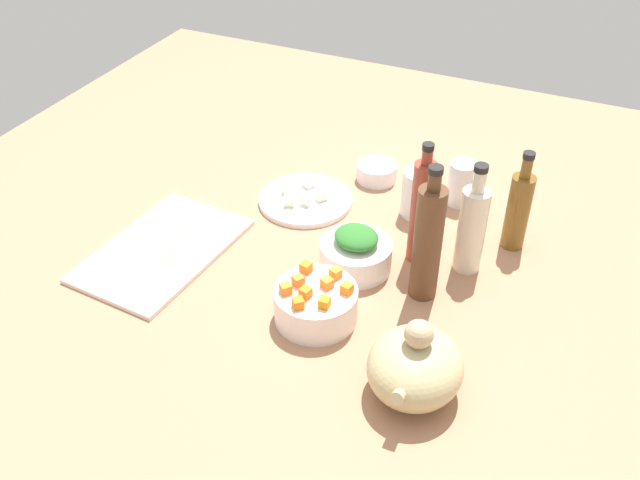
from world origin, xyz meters
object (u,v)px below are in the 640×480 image
Objects in this scene: plate_tofu at (305,200)px; teapot at (415,366)px; bottle_3 at (518,209)px; cutting_board at (162,250)px; bottle_0 at (472,228)px; bowl_greens at (356,256)px; bottle_2 at (422,211)px; bowl_carrots at (316,304)px; drinking_glass_0 at (462,183)px; bowl_small_side at (377,172)px; drinking_glass_1 at (418,193)px; bottle_1 at (428,242)px.

teapot is at bearing 42.88° from plate_tofu.
cutting_board is at bearing -63.51° from bottle_3.
bowl_greens is at bearing -65.40° from bottle_0.
plate_tofu is 31.77cm from bottle_2.
bowl_carrots is (4.55, 36.00, 2.70)cm from cutting_board.
bottle_0 is at bearing 140.59° from bowl_carrots.
bottle_3 reaches higher than drinking_glass_0.
bottle_3 is (-19.87, 26.20, 5.89)cm from bowl_greens.
bottle_3 is (-36.06, 27.24, 5.58)cm from bowl_carrots.
bowl_small_side is 0.88× the size of drinking_glass_1.
bottle_1 is (-23.36, -5.96, 6.38)cm from teapot.
bottle_3 is at bearing 83.30° from drinking_glass_1.
teapot is at bearing 0.88° from bottle_0.
bottle_1 is 26.83cm from drinking_glass_1.
bottle_1 is at bearing 100.77° from cutting_board.
bottle_0 is at bearing 78.82° from plate_tofu.
teapot is at bearing 38.64° from bowl_greens.
teapot is (9.06, 21.23, 2.43)cm from bowl_carrots.
cutting_board is at bearing -49.53° from drinking_glass_0.
bottle_3 is at bearing 151.20° from bottle_1.
cutting_board is 52.08cm from bottle_2.
drinking_glass_0 is (-10.59, -13.88, -3.80)cm from bottle_3.
bowl_small_side is 0.52× the size of teapot.
cutting_board is at bearing -97.21° from bowl_carrots.
bottle_3 is at bearing 172.42° from teapot.
teapot reaches higher than bowl_greens.
drinking_glass_0 is at bearing 114.15° from plate_tofu.
bowl_carrots is 45.54cm from bottle_3.
drinking_glass_1 reaches higher than plate_tofu.
drinking_glass_0 is (-30.46, 12.31, 2.09)cm from bowl_greens.
bottle_3 reaches higher than bowl_carrots.
bottle_2 is 20.27cm from bottle_3.
bottle_1 is (18.46, 32.88, 11.41)cm from plate_tofu.
bottle_3 is 17.87cm from drinking_glass_0.
bottle_2 reaches higher than bottle_3.
bottle_2 is (-7.94, 10.00, 8.38)cm from bowl_greens.
bowl_small_side is 0.92× the size of drinking_glass_0.
bowl_greens reaches higher than bowl_small_side.
bottle_0 is at bearing 114.60° from bowl_greens.
bowl_small_side is 0.40× the size of bottle_0.
bottle_0 is 0.84× the size of bottle_1.
cutting_board is 65.02cm from drinking_glass_0.
bowl_carrots is at bearing 82.79° from cutting_board.
bottle_0 is 2.21× the size of drinking_glass_1.
bowl_greens is 32.92cm from drinking_glass_0.
bottle_1 reaches higher than drinking_glass_1.
bottle_2 is at bearing -5.86° from drinking_glass_0.
bottle_2 is at bearing 128.44° from bowl_greens.
drinking_glass_0 is at bearing 137.85° from drinking_glass_1.
teapot is at bearing -7.58° from bottle_3.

